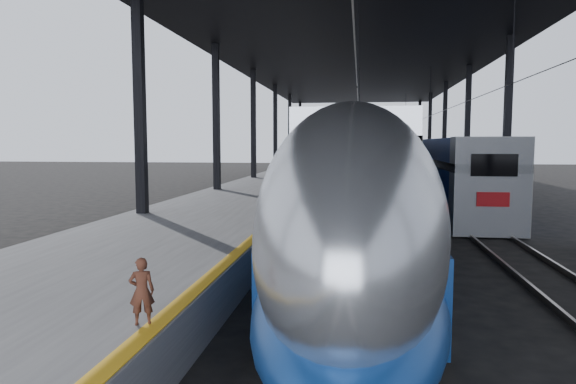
# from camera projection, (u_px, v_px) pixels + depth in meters

# --- Properties ---
(ground) EXTENTS (160.00, 160.00, 0.00)m
(ground) POSITION_uv_depth(u_px,v_px,m) (276.00, 281.00, 13.29)
(ground) COLOR black
(ground) RESTS_ON ground
(platform) EXTENTS (6.00, 80.00, 1.00)m
(platform) POSITION_uv_depth(u_px,v_px,m) (273.00, 190.00, 33.44)
(platform) COLOR #4C4C4F
(platform) RESTS_ON ground
(yellow_strip) EXTENTS (0.30, 80.00, 0.01)m
(yellow_strip) POSITION_uv_depth(u_px,v_px,m) (315.00, 183.00, 33.01)
(yellow_strip) COLOR gold
(yellow_strip) RESTS_ON platform
(rails) EXTENTS (6.52, 80.00, 0.16)m
(rails) POSITION_uv_depth(u_px,v_px,m) (397.00, 199.00, 32.37)
(rails) COLOR slate
(rails) RESTS_ON ground
(canopy) EXTENTS (18.00, 75.00, 9.47)m
(canopy) POSITION_uv_depth(u_px,v_px,m) (358.00, 54.00, 31.88)
(canopy) COLOR black
(canopy) RESTS_ON ground
(tgv_train) EXTENTS (3.06, 65.20, 4.39)m
(tgv_train) POSITION_uv_depth(u_px,v_px,m) (358.00, 165.00, 35.81)
(tgv_train) COLOR #AAACB1
(tgv_train) RESTS_ON ground
(second_train) EXTENTS (2.77, 56.05, 3.81)m
(second_train) POSITION_uv_depth(u_px,v_px,m) (415.00, 162.00, 45.76)
(second_train) COLOR navy
(second_train) RESTS_ON ground
(child) EXTENTS (0.41, 0.34, 0.97)m
(child) POSITION_uv_depth(u_px,v_px,m) (142.00, 291.00, 7.24)
(child) COLOR #51281B
(child) RESTS_ON platform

